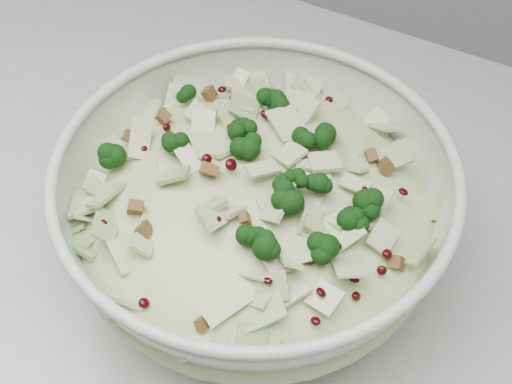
# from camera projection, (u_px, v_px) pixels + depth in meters

# --- Properties ---
(mixing_bowl) EXTENTS (0.36, 0.36, 0.13)m
(mixing_bowl) POSITION_uv_depth(u_px,v_px,m) (255.00, 215.00, 0.58)
(mixing_bowl) COLOR #B7C9B7
(mixing_bowl) RESTS_ON counter
(salad) EXTENTS (0.39, 0.39, 0.13)m
(salad) POSITION_uv_depth(u_px,v_px,m) (255.00, 199.00, 0.56)
(salad) COLOR #C6D491
(salad) RESTS_ON mixing_bowl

